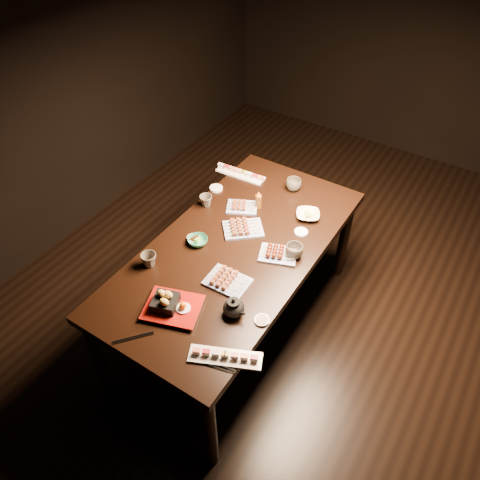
# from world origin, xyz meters

# --- Properties ---
(ground) EXTENTS (5.00, 5.00, 0.00)m
(ground) POSITION_xyz_m (0.00, 0.00, 0.00)
(ground) COLOR black
(ground) RESTS_ON ground
(dining_table) EXTENTS (1.19, 1.93, 0.75)m
(dining_table) POSITION_xyz_m (-0.29, -0.33, 0.38)
(dining_table) COLOR black
(dining_table) RESTS_ON ground
(sushi_platter_near) EXTENTS (0.36, 0.23, 0.04)m
(sushi_platter_near) POSITION_xyz_m (0.08, -0.99, 0.77)
(sushi_platter_near) COLOR white
(sushi_platter_near) RESTS_ON dining_table
(sushi_platter_far) EXTENTS (0.36, 0.12, 0.04)m
(sushi_platter_far) POSITION_xyz_m (-0.67, 0.31, 0.77)
(sushi_platter_far) COLOR white
(sushi_platter_far) RESTS_ON dining_table
(yakitori_plate_center) EXTENTS (0.29, 0.29, 0.06)m
(yakitori_plate_center) POSITION_xyz_m (-0.34, -0.17, 0.78)
(yakitori_plate_center) COLOR #828EB6
(yakitori_plate_center) RESTS_ON dining_table
(yakitori_plate_right) EXTENTS (0.24, 0.18, 0.06)m
(yakitori_plate_right) POSITION_xyz_m (-0.18, -0.59, 0.78)
(yakitori_plate_right) COLOR #828EB6
(yakitori_plate_right) RESTS_ON dining_table
(yakitori_plate_left) EXTENTS (0.24, 0.21, 0.05)m
(yakitori_plate_left) POSITION_xyz_m (-0.46, 0.00, 0.77)
(yakitori_plate_left) COLOR #828EB6
(yakitori_plate_left) RESTS_ON dining_table
(tsukune_plate) EXTENTS (0.25, 0.22, 0.05)m
(tsukune_plate) POSITION_xyz_m (-0.05, -0.25, 0.78)
(tsukune_plate) COLOR #828EB6
(tsukune_plate) RESTS_ON dining_table
(edamame_bowl_green) EXTENTS (0.13, 0.13, 0.04)m
(edamame_bowl_green) POSITION_xyz_m (-0.50, -0.42, 0.77)
(edamame_bowl_green) COLOR #2E8E66
(edamame_bowl_green) RESTS_ON dining_table
(edamame_bowl_cream) EXTENTS (0.20, 0.20, 0.04)m
(edamame_bowl_cream) POSITION_xyz_m (-0.06, 0.15, 0.77)
(edamame_bowl_cream) COLOR beige
(edamame_bowl_cream) RESTS_ON dining_table
(tempura_tray) EXTENTS (0.35, 0.31, 0.11)m
(tempura_tray) POSITION_xyz_m (-0.31, -0.89, 0.80)
(tempura_tray) COLOR black
(tempura_tray) RESTS_ON dining_table
(teacup_near_left) EXTENTS (0.10, 0.10, 0.08)m
(teacup_near_left) POSITION_xyz_m (-0.63, -0.71, 0.79)
(teacup_near_left) COLOR #4D463B
(teacup_near_left) RESTS_ON dining_table
(teacup_mid_right) EXTENTS (0.13, 0.13, 0.08)m
(teacup_mid_right) POSITION_xyz_m (0.03, -0.21, 0.79)
(teacup_mid_right) COLOR #4D463B
(teacup_mid_right) RESTS_ON dining_table
(teacup_far_left) EXTENTS (0.10, 0.10, 0.08)m
(teacup_far_left) POSITION_xyz_m (-0.67, -0.10, 0.79)
(teacup_far_left) COLOR #4D463B
(teacup_far_left) RESTS_ON dining_table
(teacup_far_right) EXTENTS (0.14, 0.14, 0.08)m
(teacup_far_right) POSITION_xyz_m (-0.27, 0.36, 0.79)
(teacup_far_right) COLOR #4D463B
(teacup_far_right) RESTS_ON dining_table
(teapot) EXTENTS (0.15, 0.15, 0.11)m
(teapot) POSITION_xyz_m (-0.04, -0.74, 0.81)
(teapot) COLOR black
(teapot) RESTS_ON dining_table
(condiment_bottle) EXTENTS (0.05, 0.05, 0.12)m
(condiment_bottle) POSITION_xyz_m (-0.38, 0.07, 0.81)
(condiment_bottle) COLOR brown
(condiment_bottle) RESTS_ON dining_table
(sauce_dish_west) EXTENTS (0.09, 0.09, 0.01)m
(sauce_dish_west) POSITION_xyz_m (-0.55, -0.41, 0.76)
(sauce_dish_west) COLOR white
(sauce_dish_west) RESTS_ON dining_table
(sauce_dish_east) EXTENTS (0.09, 0.09, 0.01)m
(sauce_dish_east) POSITION_xyz_m (-0.03, -0.01, 0.76)
(sauce_dish_east) COLOR white
(sauce_dish_east) RESTS_ON dining_table
(sauce_dish_se) EXTENTS (0.11, 0.11, 0.01)m
(sauce_dish_se) POSITION_xyz_m (0.11, -0.71, 0.76)
(sauce_dish_se) COLOR white
(sauce_dish_se) RESTS_ON dining_table
(sauce_dish_nw) EXTENTS (0.12, 0.12, 0.02)m
(sauce_dish_nw) POSITION_xyz_m (-0.71, 0.08, 0.76)
(sauce_dish_nw) COLOR white
(sauce_dish_nw) RESTS_ON dining_table
(chopsticks_near) EXTENTS (0.14, 0.17, 0.01)m
(chopsticks_near) POSITION_xyz_m (-0.37, -1.14, 0.75)
(chopsticks_near) COLOR black
(chopsticks_near) RESTS_ON dining_table
(chopsticks_se) EXTENTS (0.23, 0.08, 0.01)m
(chopsticks_se) POSITION_xyz_m (0.05, -1.05, 0.75)
(chopsticks_se) COLOR black
(chopsticks_se) RESTS_ON dining_table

